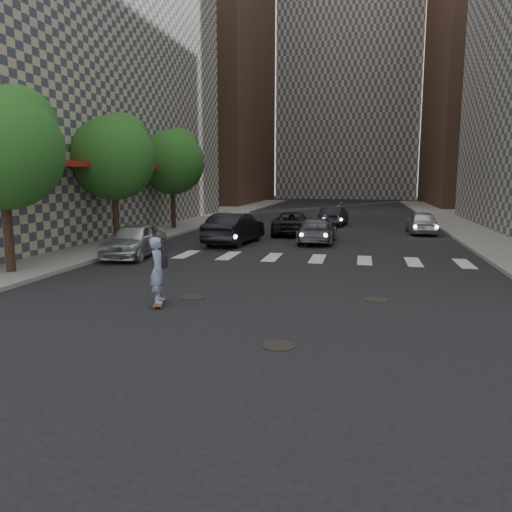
{
  "coord_description": "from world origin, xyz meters",
  "views": [
    {
      "loc": [
        2.81,
        -12.47,
        3.53
      ],
      "look_at": [
        -0.09,
        1.23,
        1.3
      ],
      "focal_mm": 35.0,
      "sensor_mm": 36.0,
      "label": 1
    }
  ],
  "objects_px": {
    "tree_b": "(115,154)",
    "traffic_car_d": "(422,222)",
    "silver_sedan": "(135,240)",
    "tree_c": "(173,160)",
    "skateboarder": "(158,270)",
    "traffic_car_b": "(317,230)",
    "tree_a": "(5,144)",
    "traffic_car_a": "(235,228)",
    "traffic_car_e": "(334,216)",
    "traffic_car_c": "(292,223)"
  },
  "relations": [
    {
      "from": "tree_b",
      "to": "skateboarder",
      "type": "xyz_separation_m",
      "value": [
        6.85,
        -11.0,
        -3.65
      ]
    },
    {
      "from": "tree_c",
      "to": "traffic_car_a",
      "type": "bearing_deg",
      "value": -47.07
    },
    {
      "from": "silver_sedan",
      "to": "traffic_car_d",
      "type": "xyz_separation_m",
      "value": [
        13.5,
        12.14,
        -0.04
      ]
    },
    {
      "from": "traffic_car_e",
      "to": "tree_c",
      "type": "bearing_deg",
      "value": 32.72
    },
    {
      "from": "tree_b",
      "to": "traffic_car_b",
      "type": "relative_size",
      "value": 1.42
    },
    {
      "from": "tree_b",
      "to": "silver_sedan",
      "type": "bearing_deg",
      "value": -53.15
    },
    {
      "from": "tree_b",
      "to": "silver_sedan",
      "type": "xyz_separation_m",
      "value": [
        2.45,
        -3.27,
        -3.89
      ]
    },
    {
      "from": "tree_c",
      "to": "traffic_car_e",
      "type": "bearing_deg",
      "value": 25.23
    },
    {
      "from": "silver_sedan",
      "to": "traffic_car_b",
      "type": "relative_size",
      "value": 0.95
    },
    {
      "from": "tree_c",
      "to": "traffic_car_a",
      "type": "relative_size",
      "value": 1.33
    },
    {
      "from": "traffic_car_b",
      "to": "tree_b",
      "type": "bearing_deg",
      "value": 18.99
    },
    {
      "from": "traffic_car_c",
      "to": "silver_sedan",
      "type": "bearing_deg",
      "value": 55.26
    },
    {
      "from": "tree_a",
      "to": "traffic_car_a",
      "type": "bearing_deg",
      "value": 59.94
    },
    {
      "from": "silver_sedan",
      "to": "traffic_car_a",
      "type": "xyz_separation_m",
      "value": [
        3.25,
        5.14,
        0.06
      ]
    },
    {
      "from": "tree_a",
      "to": "traffic_car_a",
      "type": "height_order",
      "value": "tree_a"
    },
    {
      "from": "tree_a",
      "to": "traffic_car_a",
      "type": "distance_m",
      "value": 12.02
    },
    {
      "from": "traffic_car_b",
      "to": "skateboarder",
      "type": "bearing_deg",
      "value": 78.35
    },
    {
      "from": "traffic_car_d",
      "to": "traffic_car_e",
      "type": "distance_m",
      "value": 6.91
    },
    {
      "from": "tree_b",
      "to": "silver_sedan",
      "type": "height_order",
      "value": "tree_b"
    },
    {
      "from": "tree_c",
      "to": "skateboarder",
      "type": "distance_m",
      "value": 20.52
    },
    {
      "from": "traffic_car_b",
      "to": "silver_sedan",
      "type": "bearing_deg",
      "value": 41.88
    },
    {
      "from": "traffic_car_a",
      "to": "traffic_car_d",
      "type": "xyz_separation_m",
      "value": [
        10.25,
        7.0,
        -0.1
      ]
    },
    {
      "from": "tree_c",
      "to": "silver_sedan",
      "type": "relative_size",
      "value": 1.49
    },
    {
      "from": "tree_c",
      "to": "traffic_car_c",
      "type": "distance_m",
      "value": 9.06
    },
    {
      "from": "skateboarder",
      "to": "traffic_car_e",
      "type": "height_order",
      "value": "skateboarder"
    },
    {
      "from": "silver_sedan",
      "to": "traffic_car_e",
      "type": "relative_size",
      "value": 1.05
    },
    {
      "from": "traffic_car_b",
      "to": "traffic_car_d",
      "type": "distance_m",
      "value": 8.18
    },
    {
      "from": "traffic_car_b",
      "to": "traffic_car_e",
      "type": "bearing_deg",
      "value": -91.6
    },
    {
      "from": "skateboarder",
      "to": "traffic_car_c",
      "type": "height_order",
      "value": "skateboarder"
    },
    {
      "from": "tree_c",
      "to": "traffic_car_d",
      "type": "bearing_deg",
      "value": 3.1
    },
    {
      "from": "tree_b",
      "to": "tree_a",
      "type": "bearing_deg",
      "value": -90.0
    },
    {
      "from": "tree_a",
      "to": "traffic_car_e",
      "type": "bearing_deg",
      "value": 63.68
    },
    {
      "from": "tree_b",
      "to": "traffic_car_a",
      "type": "bearing_deg",
      "value": 18.07
    },
    {
      "from": "traffic_car_a",
      "to": "traffic_car_c",
      "type": "xyz_separation_m",
      "value": [
        2.37,
        5.0,
        -0.12
      ]
    },
    {
      "from": "tree_b",
      "to": "traffic_car_d",
      "type": "xyz_separation_m",
      "value": [
        15.95,
        8.86,
        -3.93
      ]
    },
    {
      "from": "traffic_car_c",
      "to": "traffic_car_e",
      "type": "relative_size",
      "value": 1.19
    },
    {
      "from": "tree_b",
      "to": "traffic_car_c",
      "type": "distance_m",
      "value": 11.31
    },
    {
      "from": "tree_a",
      "to": "traffic_car_b",
      "type": "xyz_separation_m",
      "value": [
        9.95,
        11.31,
        -3.97
      ]
    },
    {
      "from": "traffic_car_c",
      "to": "tree_c",
      "type": "bearing_deg",
      "value": -13.73
    },
    {
      "from": "silver_sedan",
      "to": "traffic_car_e",
      "type": "xyz_separation_m",
      "value": [
        7.87,
        16.14,
        -0.06
      ]
    },
    {
      "from": "tree_c",
      "to": "silver_sedan",
      "type": "bearing_deg",
      "value": -77.72
    },
    {
      "from": "traffic_car_a",
      "to": "traffic_car_b",
      "type": "distance_m",
      "value": 4.49
    },
    {
      "from": "tree_a",
      "to": "traffic_car_e",
      "type": "distance_m",
      "value": 23.61
    },
    {
      "from": "skateboarder",
      "to": "tree_a",
      "type": "bearing_deg",
      "value": 140.14
    },
    {
      "from": "traffic_car_a",
      "to": "traffic_car_c",
      "type": "distance_m",
      "value": 5.53
    },
    {
      "from": "tree_a",
      "to": "traffic_car_d",
      "type": "bearing_deg",
      "value": 46.59
    },
    {
      "from": "skateboarder",
      "to": "traffic_car_d",
      "type": "distance_m",
      "value": 21.85
    },
    {
      "from": "skateboarder",
      "to": "traffic_car_d",
      "type": "height_order",
      "value": "skateboarder"
    },
    {
      "from": "tree_a",
      "to": "traffic_car_e",
      "type": "xyz_separation_m",
      "value": [
        10.32,
        20.86,
        -3.95
      ]
    },
    {
      "from": "traffic_car_c",
      "to": "traffic_car_a",
      "type": "bearing_deg",
      "value": 58.92
    }
  ]
}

